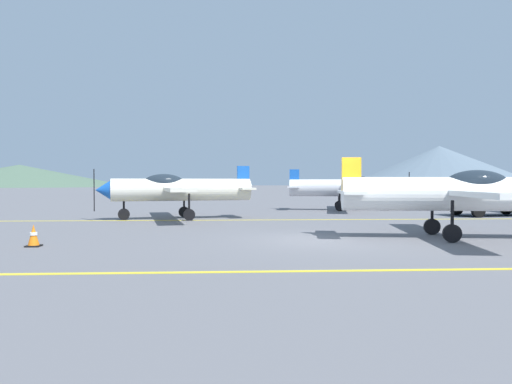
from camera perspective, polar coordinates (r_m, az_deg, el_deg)
name	(u,v)px	position (r m, az deg, el deg)	size (l,w,h in m)	color
ground_plane	(323,240)	(14.23, 8.07, -5.72)	(400.00, 400.00, 0.00)	slate
apron_line_near	(373,270)	(9.60, 13.78, -9.09)	(80.00, 0.16, 0.01)	yellow
apron_line_far	(291,220)	(21.49, 4.20, -3.34)	(80.00, 0.16, 0.01)	yellow
airplane_near	(457,193)	(15.61, 22.94, -0.08)	(7.20, 8.25, 2.47)	white
airplane_mid	(176,189)	(22.17, -9.51, 0.37)	(7.21, 8.22, 2.47)	silver
airplane_far	(347,187)	(29.05, 10.84, 0.57)	(7.21, 8.22, 2.47)	silver
car_sedan	(492,199)	(26.71, 26.40, -0.76)	(4.47, 2.38, 1.62)	#3372BF
traffic_cone_side	(34,236)	(13.97, -25.06, -4.76)	(0.36, 0.36, 0.59)	black
hill_left	(20,176)	(182.77, -26.43, 1.76)	(74.39, 74.39, 7.52)	#4C6651
hill_centerleft	(439,166)	(166.56, 21.03, 2.87)	(62.09, 62.09, 13.34)	slate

